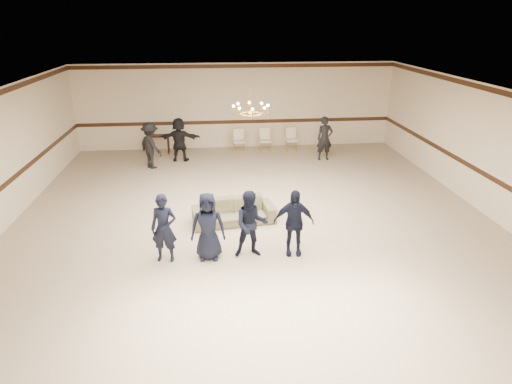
% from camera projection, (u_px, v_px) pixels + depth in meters
% --- Properties ---
extents(room, '(12.01, 14.01, 3.21)m').
position_uv_depth(room, '(255.00, 163.00, 10.11)').
color(room, tan).
rests_on(room, ground).
extents(chair_rail, '(12.00, 0.02, 0.14)m').
position_uv_depth(chair_rail, '(237.00, 122.00, 16.77)').
color(chair_rail, '#391C11').
rests_on(chair_rail, wall_back).
extents(crown_molding, '(12.00, 0.02, 0.14)m').
position_uv_depth(crown_molding, '(236.00, 66.00, 15.99)').
color(crown_molding, '#391C11').
rests_on(crown_molding, wall_back).
extents(chandelier, '(0.94, 0.94, 0.89)m').
position_uv_depth(chandelier, '(251.00, 101.00, 10.55)').
color(chandelier, gold).
rests_on(chandelier, ceiling).
extents(boy_a, '(0.58, 0.43, 1.47)m').
position_uv_depth(boy_a, '(164.00, 228.00, 8.92)').
color(boy_a, black).
rests_on(boy_a, floor).
extents(boy_b, '(0.74, 0.50, 1.47)m').
position_uv_depth(boy_b, '(208.00, 226.00, 9.00)').
color(boy_b, black).
rests_on(boy_b, floor).
extents(boy_c, '(0.72, 0.56, 1.47)m').
position_uv_depth(boy_c, '(251.00, 224.00, 9.09)').
color(boy_c, black).
rests_on(boy_c, floor).
extents(boy_d, '(0.90, 0.45, 1.47)m').
position_uv_depth(boy_d, '(294.00, 223.00, 9.17)').
color(boy_d, black).
rests_on(boy_d, floor).
extents(settee, '(2.10, 1.06, 0.59)m').
position_uv_depth(settee, '(234.00, 211.00, 10.76)').
color(settee, olive).
rests_on(settee, floor).
extents(adult_left, '(1.10, 1.13, 1.55)m').
position_uv_depth(adult_left, '(151.00, 146.00, 14.49)').
color(adult_left, black).
rests_on(adult_left, floor).
extents(adult_mid, '(1.48, 0.62, 1.55)m').
position_uv_depth(adult_mid, '(179.00, 139.00, 15.22)').
color(adult_mid, black).
rests_on(adult_mid, floor).
extents(adult_right, '(0.58, 0.39, 1.55)m').
position_uv_depth(adult_right, '(325.00, 139.00, 15.33)').
color(adult_right, black).
rests_on(adult_right, floor).
extents(banquet_chair_left, '(0.44, 0.44, 0.88)m').
position_uv_depth(banquet_chair_left, '(239.00, 141.00, 16.28)').
color(banquet_chair_left, '#F0E5CA').
rests_on(banquet_chair_left, floor).
extents(banquet_chair_mid, '(0.45, 0.45, 0.88)m').
position_uv_depth(banquet_chair_mid, '(265.00, 140.00, 16.38)').
color(banquet_chair_mid, '#F0E5CA').
rests_on(banquet_chair_mid, floor).
extents(banquet_chair_right, '(0.46, 0.46, 0.88)m').
position_uv_depth(banquet_chair_right, '(292.00, 140.00, 16.47)').
color(banquet_chair_right, '#F0E5CA').
rests_on(banquet_chair_right, floor).
extents(console_table, '(0.84, 0.38, 0.70)m').
position_uv_depth(console_table, '(158.00, 144.00, 16.22)').
color(console_table, black).
rests_on(console_table, floor).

